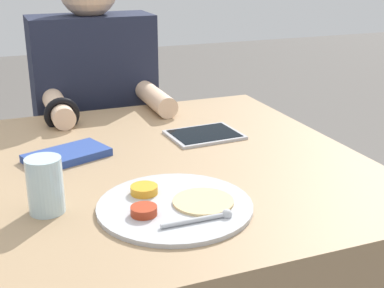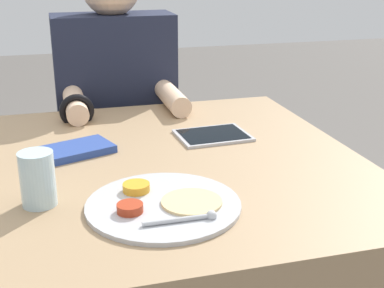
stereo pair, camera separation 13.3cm
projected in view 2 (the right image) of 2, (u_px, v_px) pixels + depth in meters
name	position (u px, v px, depth m)	size (l,w,h in m)	color
dining_table	(159.00, 285.00, 1.51)	(1.07, 1.07, 0.76)	#9E7F5B
thali_tray	(163.00, 204.00, 1.13)	(0.33, 0.33, 0.03)	#B7BABF
red_notebook	(73.00, 151.00, 1.43)	(0.24, 0.18, 0.02)	silver
tablet_device	(213.00, 135.00, 1.56)	(0.21, 0.17, 0.01)	#B7B7BC
person_diner	(118.00, 137.00, 2.08)	(0.44, 0.47, 1.25)	black
drinking_glass	(38.00, 179.00, 1.13)	(0.07, 0.07, 0.12)	silver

